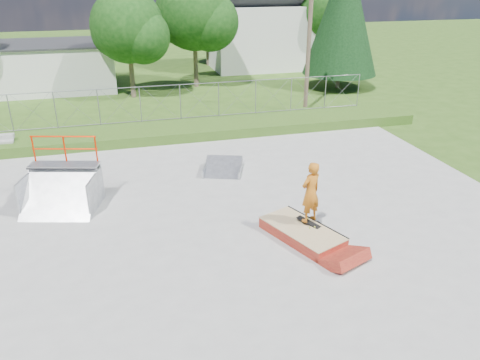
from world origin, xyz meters
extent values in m
plane|color=#2F4F16|center=(0.00, 0.00, 0.00)|extent=(120.00, 120.00, 0.00)
cube|color=gray|center=(0.00, 0.00, 0.02)|extent=(20.00, 16.00, 0.04)
cube|color=#2F4F16|center=(0.00, 9.50, 0.25)|extent=(24.00, 3.00, 0.50)
cube|color=maroon|center=(1.86, -1.45, 0.18)|extent=(2.12, 2.86, 0.36)
cube|color=tan|center=(1.86, -1.45, 0.37)|extent=(2.14, 2.89, 0.03)
cube|color=black|center=(2.14, -1.28, 0.43)|extent=(0.63, 0.78, 0.13)
imported|color=#C06818|center=(2.14, -1.28, 1.38)|extent=(0.81, 0.68, 1.90)
cube|color=silver|center=(-8.00, 22.00, 1.50)|extent=(10.00, 6.00, 3.00)
cube|color=silver|center=(9.00, 26.00, 2.50)|extent=(8.00, 6.00, 5.00)
cylinder|color=brown|center=(7.50, 12.00, 4.00)|extent=(0.24, 0.24, 8.00)
cylinder|color=brown|center=(-2.00, 18.00, 1.22)|extent=(0.30, 0.30, 2.45)
sphere|color=#0F360E|center=(-2.00, 18.00, 4.41)|extent=(4.48, 4.48, 4.48)
sphere|color=#0F360E|center=(-1.16, 17.44, 3.85)|extent=(3.36, 3.36, 3.36)
cylinder|color=brown|center=(2.50, 20.00, 1.40)|extent=(0.30, 0.30, 2.80)
sphere|color=#0F360E|center=(2.50, 20.00, 5.04)|extent=(5.12, 5.12, 5.12)
sphere|color=#0F360E|center=(3.46, 19.36, 4.40)|extent=(3.84, 3.84, 3.84)
cylinder|color=brown|center=(14.00, 24.00, 1.31)|extent=(0.30, 0.30, 2.62)
sphere|color=#0F360E|center=(14.00, 24.00, 4.72)|extent=(4.80, 4.80, 4.80)
sphere|color=#0F360E|center=(14.90, 23.40, 4.12)|extent=(3.60, 3.60, 3.60)
cylinder|color=brown|center=(5.00, 28.00, 1.05)|extent=(0.30, 0.30, 2.10)
sphere|color=#0F360E|center=(5.00, 28.00, 3.78)|extent=(3.84, 3.84, 3.84)
sphere|color=#0F360E|center=(5.72, 27.52, 3.30)|extent=(2.88, 2.88, 2.88)
cylinder|color=brown|center=(12.00, 17.00, 0.60)|extent=(0.28, 0.28, 1.20)
cone|color=black|center=(12.00, 17.00, 5.05)|extent=(5.04, 5.04, 8.10)
camera|label=1|loc=(-3.14, -12.80, 7.39)|focal=35.00mm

